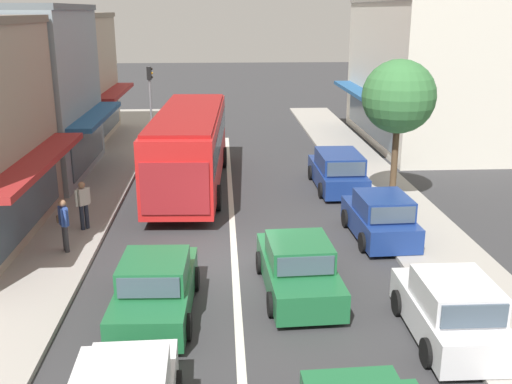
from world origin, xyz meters
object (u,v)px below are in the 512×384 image
city_bus (190,144)px  parked_hatchback_kerb_front (451,311)px  parked_hatchback_kerb_second (380,218)px  pedestrian_with_handbag_near (64,222)px  street_tree_right (399,97)px  sedan_behind_bus_near (156,289)px  parked_wagon_kerb_third (338,171)px  sedan_queue_gap_filler (298,268)px  pedestrian_browsing_midblock (83,202)px  traffic_light_downstreet (150,92)px

city_bus → parked_hatchback_kerb_front: city_bus is taller
parked_hatchback_kerb_second → pedestrian_with_handbag_near: pedestrian_with_handbag_near is taller
street_tree_right → parked_hatchback_kerb_second: bearing=-111.7°
sedan_behind_bus_near → parked_wagon_kerb_third: parked_wagon_kerb_third is taller
parked_hatchback_kerb_second → sedan_queue_gap_filler: bearing=-130.7°
parked_hatchback_kerb_front → street_tree_right: (1.40, 9.61, 3.40)m
street_tree_right → pedestrian_browsing_midblock: street_tree_right is taller
sedan_behind_bus_near → pedestrian_browsing_midblock: pedestrian_browsing_midblock is taller
sedan_behind_bus_near → pedestrian_with_handbag_near: 4.93m
sedan_queue_gap_filler → street_tree_right: 9.02m
traffic_light_downstreet → pedestrian_with_handbag_near: 16.02m
city_bus → parked_hatchback_kerb_second: size_ratio=2.91×
traffic_light_downstreet → sedan_queue_gap_filler: bearing=-72.9°
sedan_queue_gap_filler → parked_hatchback_kerb_front: 4.02m
parked_wagon_kerb_third → sedan_queue_gap_filler: bearing=-106.8°
parked_hatchback_kerb_second → parked_wagon_kerb_third: size_ratio=0.83×
parked_hatchback_kerb_front → sedan_queue_gap_filler: bearing=140.1°
city_bus → sedan_queue_gap_filler: bearing=-71.8°
pedestrian_with_handbag_near → pedestrian_browsing_midblock: (0.16, 1.89, -0.00)m
pedestrian_with_handbag_near → sedan_behind_bus_near: bearing=-51.1°
parked_hatchback_kerb_front → traffic_light_downstreet: bearing=112.5°
parked_hatchback_kerb_second → parked_wagon_kerb_third: bearing=92.8°
sedan_behind_bus_near → sedan_queue_gap_filler: (3.60, 0.98, 0.00)m
city_bus → parked_hatchback_kerb_front: bearing=-63.1°
parked_hatchback_kerb_second → traffic_light_downstreet: traffic_light_downstreet is taller
parked_hatchback_kerb_front → pedestrian_with_handbag_near: pedestrian_with_handbag_near is taller
parked_hatchback_kerb_front → pedestrian_with_handbag_near: size_ratio=2.28×
sedan_behind_bus_near → pedestrian_browsing_midblock: 6.43m
parked_hatchback_kerb_front → parked_hatchback_kerb_second: size_ratio=0.99×
parked_wagon_kerb_third → street_tree_right: size_ratio=0.83×
sedan_queue_gap_filler → pedestrian_with_handbag_near: 7.27m
city_bus → sedan_behind_bus_near: bearing=-91.9°
city_bus → traffic_light_downstreet: (-2.52, 8.87, 0.97)m
city_bus → pedestrian_browsing_midblock: size_ratio=6.72×
sedan_queue_gap_filler → parked_wagon_kerb_third: parked_wagon_kerb_third is taller
street_tree_right → pedestrian_with_handbag_near: street_tree_right is taller
sedan_behind_bus_near → parked_hatchback_kerb_front: 6.87m
traffic_light_downstreet → parked_hatchback_kerb_front: bearing=-67.5°
sedan_queue_gap_filler → traffic_light_downstreet: (-5.76, 18.74, 2.19)m
city_bus → sedan_behind_bus_near: city_bus is taller
city_bus → pedestrian_browsing_midblock: 6.14m
parked_wagon_kerb_third → street_tree_right: (1.65, -2.32, 3.36)m
parked_hatchback_kerb_front → parked_wagon_kerb_third: parked_wagon_kerb_third is taller
sedan_queue_gap_filler → pedestrian_with_handbag_near: size_ratio=2.62×
traffic_light_downstreet → pedestrian_browsing_midblock: 14.14m
city_bus → traffic_light_downstreet: traffic_light_downstreet is taller
street_tree_right → pedestrian_with_handbag_near: bearing=-159.4°
parked_wagon_kerb_third → pedestrian_browsing_midblock: pedestrian_browsing_midblock is taller
parked_wagon_kerb_third → pedestrian_with_handbag_near: size_ratio=2.77×
parked_wagon_kerb_third → pedestrian_with_handbag_near: pedestrian_with_handbag_near is taller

